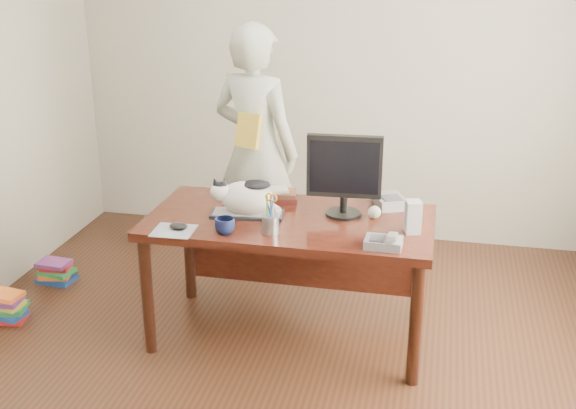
# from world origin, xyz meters

# --- Properties ---
(room) EXTENTS (4.50, 4.50, 4.50)m
(room) POSITION_xyz_m (0.00, 0.00, 1.35)
(room) COLOR black
(room) RESTS_ON ground
(desk) EXTENTS (1.60, 0.80, 0.75)m
(desk) POSITION_xyz_m (0.00, 0.68, 0.60)
(desk) COLOR black
(desk) RESTS_ON ground
(keyboard) EXTENTS (0.42, 0.20, 0.02)m
(keyboard) POSITION_xyz_m (-0.24, 0.58, 0.76)
(keyboard) COLOR black
(keyboard) RESTS_ON desk
(cat) EXTENTS (0.40, 0.23, 0.23)m
(cat) POSITION_xyz_m (-0.26, 0.58, 0.87)
(cat) COLOR white
(cat) RESTS_ON keyboard
(monitor) EXTENTS (0.42, 0.22, 0.47)m
(monitor) POSITION_xyz_m (0.29, 0.70, 1.02)
(monitor) COLOR black
(monitor) RESTS_ON desk
(pen_cup) EXTENTS (0.12, 0.12, 0.23)m
(pen_cup) POSITION_xyz_m (-0.05, 0.36, 0.81)
(pen_cup) COLOR gray
(pen_cup) RESTS_ON desk
(mousepad) EXTENTS (0.23, 0.21, 0.00)m
(mousepad) POSITION_xyz_m (-0.57, 0.28, 0.75)
(mousepad) COLOR #9DA1A8
(mousepad) RESTS_ON desk
(mouse) EXTENTS (0.10, 0.07, 0.04)m
(mouse) POSITION_xyz_m (-0.55, 0.30, 0.77)
(mouse) COLOR black
(mouse) RESTS_ON mousepad
(coffee_mug) EXTENTS (0.15, 0.15, 0.09)m
(coffee_mug) POSITION_xyz_m (-0.29, 0.31, 0.79)
(coffee_mug) COLOR black
(coffee_mug) RESTS_ON desk
(phone) EXTENTS (0.19, 0.16, 0.09)m
(phone) POSITION_xyz_m (0.55, 0.31, 0.78)
(phone) COLOR slate
(phone) RESTS_ON desk
(speaker) EXTENTS (0.10, 0.11, 0.18)m
(speaker) POSITION_xyz_m (0.68, 0.54, 0.84)
(speaker) COLOR #AEAEB1
(speaker) RESTS_ON desk
(baseball) EXTENTS (0.07, 0.07, 0.07)m
(baseball) POSITION_xyz_m (0.46, 0.70, 0.79)
(baseball) COLOR #EDE5CD
(baseball) RESTS_ON desk
(book_stack) EXTENTS (0.25, 0.21, 0.08)m
(book_stack) POSITION_xyz_m (-0.13, 0.86, 0.78)
(book_stack) COLOR #441412
(book_stack) RESTS_ON desk
(calculator) EXTENTS (0.23, 0.26, 0.06)m
(calculator) POSITION_xyz_m (0.53, 0.91, 0.78)
(calculator) COLOR slate
(calculator) RESTS_ON desk
(person) EXTENTS (0.73, 0.59, 1.73)m
(person) POSITION_xyz_m (-0.43, 1.48, 0.87)
(person) COLOR silver
(person) RESTS_ON ground
(held_book) EXTENTS (0.19, 0.14, 0.23)m
(held_book) POSITION_xyz_m (-0.43, 1.31, 1.05)
(held_book) COLOR gold
(held_book) RESTS_ON person
(book_pile_a) EXTENTS (0.27, 0.22, 0.18)m
(book_pile_a) POSITION_xyz_m (-1.75, 0.40, 0.09)
(book_pile_a) COLOR #A5171B
(book_pile_a) RESTS_ON ground
(book_pile_b) EXTENTS (0.26, 0.20, 0.15)m
(book_pile_b) POSITION_xyz_m (-1.72, 0.95, 0.07)
(book_pile_b) COLOR navy
(book_pile_b) RESTS_ON ground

